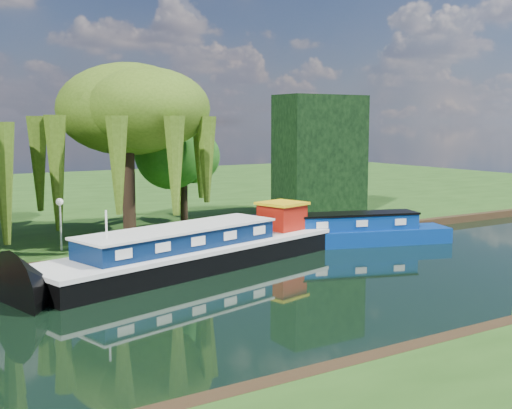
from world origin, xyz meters
TOP-DOWN VIEW (x-y plane):
  - ground at (0.00, 0.00)m, footprint 120.00×120.00m
  - dutch_barge at (5.30, 5.36)m, footprint 15.95×7.22m
  - narrowboat at (14.18, 6.21)m, footprint 12.92×5.94m
  - white_cruiser at (14.46, 6.70)m, footprint 2.08×1.81m
  - willow_right at (4.71, 12.32)m, footprint 7.01×7.01m
  - tree_far_right at (9.36, 15.20)m, footprint 3.98×3.98m
  - conifer_hedge at (19.00, 14.00)m, footprint 6.00×3.00m
  - lamppost at (0.50, 10.50)m, footprint 0.36×0.36m
  - mooring_posts at (-0.50, 8.40)m, footprint 19.16×0.16m
  - reeds_near at (6.87, -7.57)m, footprint 33.70×1.50m

SIDE VIEW (x-z plane):
  - ground at x=0.00m, z-range 0.00..0.00m
  - white_cruiser at x=14.46m, z-range -0.54..0.54m
  - reeds_near at x=6.87m, z-range 0.00..1.10m
  - narrowboat at x=14.18m, z-range -0.27..1.61m
  - dutch_barge at x=5.30m, z-range -0.83..2.46m
  - mooring_posts at x=-0.50m, z-range 0.45..1.45m
  - lamppost at x=0.50m, z-range 1.14..3.70m
  - conifer_hedge at x=19.00m, z-range 0.45..8.45m
  - tree_far_right at x=9.36m, z-range 1.69..8.21m
  - willow_right at x=4.71m, z-range 2.41..10.95m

